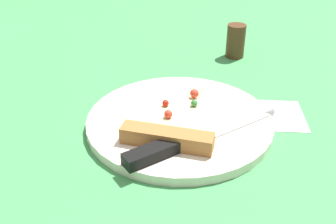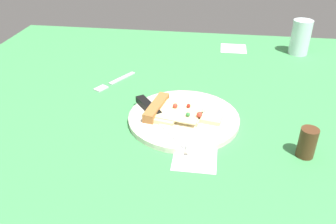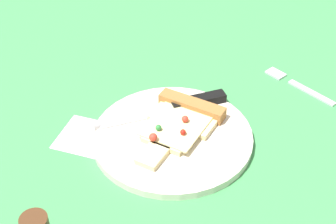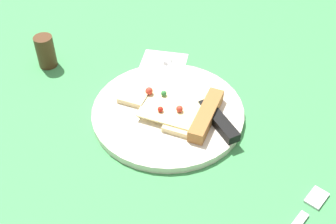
# 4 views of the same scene
# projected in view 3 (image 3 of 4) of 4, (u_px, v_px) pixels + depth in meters

# --- Properties ---
(ground_plane) EXTENTS (1.53, 1.53, 0.03)m
(ground_plane) POSITION_uv_depth(u_px,v_px,m) (110.00, 149.00, 0.84)
(ground_plane) COLOR #3D8C4C
(ground_plane) RESTS_ON ground
(plate) EXTENTS (0.27, 0.27, 0.01)m
(plate) POSITION_uv_depth(u_px,v_px,m) (172.00, 137.00, 0.83)
(plate) COLOR silver
(plate) RESTS_ON ground_plane
(pizza_slice) EXTENTS (0.19, 0.13, 0.03)m
(pizza_slice) POSITION_uv_depth(u_px,v_px,m) (180.00, 122.00, 0.84)
(pizza_slice) COLOR beige
(pizza_slice) RESTS_ON plate
(knife) EXTENTS (0.16, 0.20, 0.02)m
(knife) POSITION_uv_depth(u_px,v_px,m) (174.00, 107.00, 0.88)
(knife) COLOR silver
(knife) RESTS_ON plate
(fork) EXTENTS (0.09, 0.14, 0.01)m
(fork) POSITION_uv_depth(u_px,v_px,m) (296.00, 84.00, 0.96)
(fork) COLOR silver
(fork) RESTS_ON ground_plane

